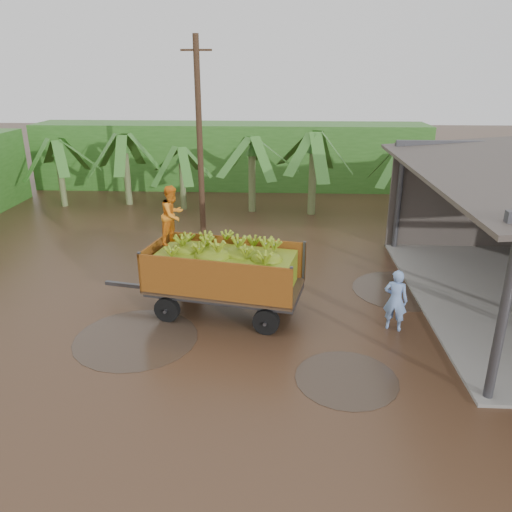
{
  "coord_description": "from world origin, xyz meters",
  "views": [
    {
      "loc": [
        0.85,
        -12.69,
        6.57
      ],
      "look_at": [
        0.21,
        0.49,
        1.55
      ],
      "focal_mm": 35.0,
      "sensor_mm": 36.0,
      "label": 1
    }
  ],
  "objects": [
    {
      "name": "banana_trailer",
      "position": [
        -0.68,
        0.0,
        1.3
      ],
      "size": [
        5.95,
        2.85,
        3.59
      ],
      "rotation": [
        0.0,
        0.0,
        -0.21
      ],
      "color": "#AE6218",
      "rests_on": "ground"
    },
    {
      "name": "utility_pole",
      "position": [
        -2.39,
        7.46,
        3.93
      ],
      "size": [
        1.2,
        0.24,
        7.74
      ],
      "color": "#47301E",
      "rests_on": "ground"
    },
    {
      "name": "man_blue",
      "position": [
        3.93,
        -0.74,
        0.85
      ],
      "size": [
        0.72,
        0.6,
        1.7
      ],
      "primitive_type": "imported",
      "rotation": [
        0.0,
        0.0,
        2.79
      ],
      "color": "#7A9EDE",
      "rests_on": "ground"
    },
    {
      "name": "hedge_north",
      "position": [
        -2.0,
        16.0,
        1.8
      ],
      "size": [
        22.0,
        3.0,
        3.6
      ],
      "primitive_type": "cube",
      "color": "#2D661E",
      "rests_on": "ground"
    },
    {
      "name": "banana_plants",
      "position": [
        -5.46,
        6.19,
        1.77
      ],
      "size": [
        24.03,
        20.38,
        3.99
      ],
      "color": "#2D661E",
      "rests_on": "ground"
    },
    {
      "name": "ground",
      "position": [
        0.0,
        0.0,
        0.0
      ],
      "size": [
        100.0,
        100.0,
        0.0
      ],
      "primitive_type": "plane",
      "color": "black",
      "rests_on": "ground"
    }
  ]
}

